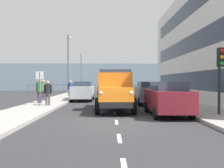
# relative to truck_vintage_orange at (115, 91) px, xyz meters

# --- Properties ---
(ground_plane) EXTENTS (80.00, 80.00, 0.00)m
(ground_plane) POSITION_rel_truck_vintage_orange_xyz_m (0.03, -6.31, -1.18)
(ground_plane) COLOR #2D2D30
(sidewalk_left) EXTENTS (2.69, 39.17, 0.15)m
(sidewalk_left) POSITION_rel_truck_vintage_orange_xyz_m (-4.91, -6.31, -1.10)
(sidewalk_left) COLOR #9E9993
(sidewalk_left) RESTS_ON ground_plane
(sidewalk_right) EXTENTS (2.69, 39.17, 0.15)m
(sidewalk_right) POSITION_rel_truck_vintage_orange_xyz_m (4.97, -6.31, -1.10)
(sidewalk_right) COLOR #9E9993
(sidewalk_right) RESTS_ON ground_plane
(road_centreline_markings) EXTENTS (0.12, 36.08, 0.01)m
(road_centreline_markings) POSITION_rel_truck_vintage_orange_xyz_m (0.03, -6.19, -1.17)
(road_centreline_markings) COLOR silver
(road_centreline_markings) RESTS_ON ground_plane
(sea_horizon) EXTENTS (80.00, 0.80, 5.00)m
(sea_horizon) POSITION_rel_truck_vintage_orange_xyz_m (0.03, -28.90, 1.32)
(sea_horizon) COLOR gray
(sea_horizon) RESTS_ON ground_plane
(seawall_railing) EXTENTS (28.08, 0.08, 1.20)m
(seawall_railing) POSITION_rel_truck_vintage_orange_xyz_m (0.03, -25.30, -0.26)
(seawall_railing) COLOR #4C5156
(seawall_railing) RESTS_ON ground_plane
(truck_vintage_orange) EXTENTS (2.17, 5.64, 2.43)m
(truck_vintage_orange) POSITION_rel_truck_vintage_orange_xyz_m (0.00, 0.00, 0.00)
(truck_vintage_orange) COLOR black
(truck_vintage_orange) RESTS_ON ground_plane
(car_maroon_kerbside_near) EXTENTS (1.84, 3.90, 1.72)m
(car_maroon_kerbside_near) POSITION_rel_truck_vintage_orange_xyz_m (-2.61, 1.76, -0.28)
(car_maroon_kerbside_near) COLOR maroon
(car_maroon_kerbside_near) RESTS_ON ground_plane
(car_grey_kerbside_1) EXTENTS (1.81, 4.36, 1.72)m
(car_grey_kerbside_1) POSITION_rel_truck_vintage_orange_xyz_m (-2.61, -4.06, -0.28)
(car_grey_kerbside_1) COLOR slate
(car_grey_kerbside_1) RESTS_ON ground_plane
(car_silver_oppositeside_0) EXTENTS (1.82, 4.07, 1.72)m
(car_silver_oppositeside_0) POSITION_rel_truck_vintage_orange_xyz_m (2.67, -7.03, -0.28)
(car_silver_oppositeside_0) COLOR #B7BABF
(car_silver_oppositeside_0) RESTS_ON ground_plane
(pedestrian_near_railing) EXTENTS (0.53, 0.34, 1.64)m
(pedestrian_near_railing) POSITION_rel_truck_vintage_orange_xyz_m (4.43, -1.86, -0.07)
(pedestrian_near_railing) COLOR #4C473D
(pedestrian_near_railing) RESTS_ON sidewalk_right
(pedestrian_with_bag) EXTENTS (0.53, 0.34, 1.75)m
(pedestrian_with_bag) POSITION_rel_truck_vintage_orange_xyz_m (5.49, -3.48, 0.00)
(pedestrian_with_bag) COLOR #383342
(pedestrian_with_bag) RESTS_ON sidewalk_right
(pedestrian_by_lamp) EXTENTS (0.53, 0.34, 1.73)m
(pedestrian_by_lamp) POSITION_rel_truck_vintage_orange_xyz_m (5.80, -5.55, -0.01)
(pedestrian_by_lamp) COLOR #383342
(pedestrian_by_lamp) RESTS_ON sidewalk_right
(pedestrian_in_dark_coat) EXTENTS (0.53, 0.34, 1.67)m
(pedestrian_in_dark_coat) POSITION_rel_truck_vintage_orange_xyz_m (4.04, -8.46, -0.05)
(pedestrian_in_dark_coat) COLOR #4C473D
(pedestrian_in_dark_coat) RESTS_ON sidewalk_right
(traffic_light_near) EXTENTS (0.28, 0.41, 3.20)m
(traffic_light_near) POSITION_rel_truck_vintage_orange_xyz_m (-4.97, 2.51, 1.29)
(traffic_light_near) COLOR black
(traffic_light_near) RESTS_ON sidewalk_left
(lamp_post_promenade) EXTENTS (0.32, 1.14, 6.76)m
(lamp_post_promenade) POSITION_rel_truck_vintage_orange_xyz_m (4.91, -12.16, 2.98)
(lamp_post_promenade) COLOR #59595B
(lamp_post_promenade) RESTS_ON sidewalk_right
(lamp_post_far) EXTENTS (0.32, 1.14, 6.24)m
(lamp_post_far) POSITION_rel_truck_vintage_orange_xyz_m (5.03, -24.89, 2.70)
(lamp_post_far) COLOR #59595B
(lamp_post_far) RESTS_ON sidewalk_right
(street_sign) EXTENTS (0.50, 0.07, 2.25)m
(street_sign) POSITION_rel_truck_vintage_orange_xyz_m (4.93, -1.71, 0.50)
(street_sign) COLOR #4C4C4C
(street_sign) RESTS_ON sidewalk_right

